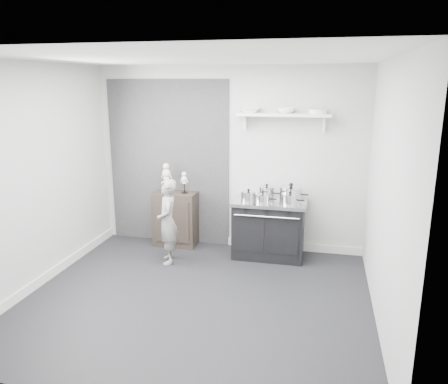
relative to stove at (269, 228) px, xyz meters
The scene contains 16 objects.
ground 1.67m from the stove, 114.04° to the right, with size 4.00×4.00×0.00m, color black.
room_shell 1.95m from the stove, 119.39° to the right, with size 4.02×3.62×2.71m.
wall_shelf 1.61m from the stove, 54.80° to the left, with size 1.30×0.26×0.24m.
stove is the anchor object (origin of this frame).
side_cabinet 1.46m from the stove, behind, with size 0.64×0.37×0.84m, color black.
child 1.45m from the stove, 158.12° to the right, with size 0.43×0.28×1.19m, color gray.
pot_front_left 0.58m from the stove, 157.37° to the right, with size 0.30×0.21×0.18m.
pot_back_left 0.52m from the stove, 117.18° to the left, with size 0.32×0.23×0.21m.
pot_back_right 0.59m from the stove, 14.74° to the left, with size 0.41×0.32×0.25m.
pot_front_right 0.59m from the stove, 26.84° to the right, with size 0.31×0.22×0.18m.
pot_front_center 0.50m from the stove, 122.62° to the right, with size 0.30×0.21×0.16m.
skeleton_full 1.72m from the stove, behind, with size 0.14×0.09×0.51m, color silver, non-canonical shape.
skeleton_torso 1.44m from the stove, behind, with size 0.10×0.07×0.37m, color silver, non-canonical shape.
bowl_large 1.70m from the stove, 149.43° to the left, with size 0.29×0.29×0.07m, color white.
bowl_small 1.68m from the stove, 48.38° to the left, with size 0.24×0.24×0.07m, color white.
plate_stack 1.77m from the stove, 17.85° to the left, with size 0.25×0.25×0.06m, color white.
Camera 1 is at (1.36, -4.46, 2.46)m, focal length 35.00 mm.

